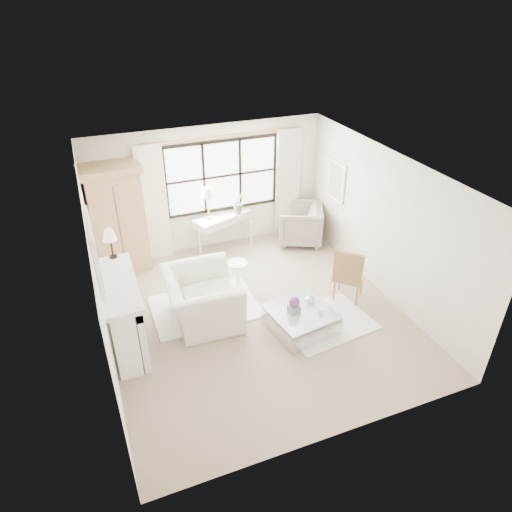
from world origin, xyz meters
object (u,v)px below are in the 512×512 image
(console_table, at_px, (223,231))
(coffee_table, at_px, (300,320))
(club_armchair, at_px, (202,299))
(armoire, at_px, (117,219))

(console_table, distance_m, coffee_table, 3.17)
(coffee_table, bearing_deg, club_armchair, 141.54)
(club_armchair, bearing_deg, armoire, 28.44)
(coffee_table, bearing_deg, armoire, 120.97)
(armoire, xyz_separation_m, coffee_table, (2.53, -3.06, -0.96))
(armoire, distance_m, coffee_table, 4.08)
(armoire, relative_size, coffee_table, 1.97)
(armoire, bearing_deg, coffee_table, -55.13)
(armoire, distance_m, console_table, 2.31)
(console_table, bearing_deg, club_armchair, -136.93)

